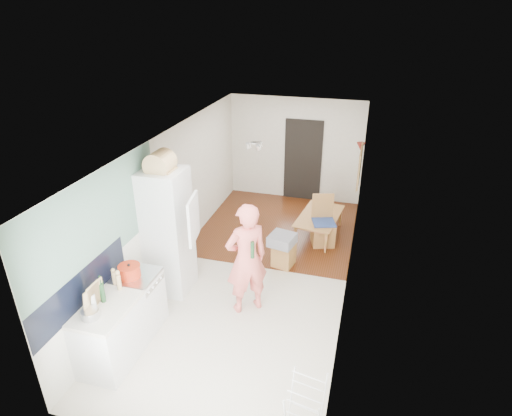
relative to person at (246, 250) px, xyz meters
The scene contains 32 objects.
room_shell 0.99m from the person, 97.15° to the left, with size 3.20×7.00×2.50m, color silver, non-canonical shape.
floor 1.46m from the person, 97.15° to the left, with size 3.20×7.00×0.01m, color beige.
wood_floor_overlay 3.03m from the person, 92.47° to the left, with size 3.20×3.30×0.01m, color #552314.
sage_wall_panel 2.14m from the person, 149.05° to the right, with size 0.02×3.00×1.30m, color slate.
tile_splashback 2.32m from the person, 137.27° to the right, with size 0.02×1.90×0.50m, color black.
doorway_recess 4.45m from the person, 89.00° to the left, with size 0.90×0.04×2.00m, color black.
base_cabinet 2.22m from the person, 132.05° to the right, with size 0.60×0.90×0.86m, color silver.
worktop 2.13m from the person, 132.05° to the right, with size 0.62×0.92×0.06m, color #EFE6CE.
range_cooker 1.77m from the person, 149.83° to the right, with size 0.60×0.60×0.88m, color silver.
cooker_top 1.66m from the person, 149.83° to the right, with size 0.60×0.60×0.04m, color silver.
fridge_housing 1.41m from the person, behind, with size 0.66×0.66×2.15m, color silver.
fridge_door 0.91m from the person, behind, with size 0.56×0.04×0.70m, color silver.
fridge_interior 1.19m from the person, 169.87° to the left, with size 0.02×0.52×0.66m, color white.
pinboard 3.26m from the person, 63.10° to the left, with size 0.03×0.90×0.70m, color tan.
pinboard_frame 3.25m from the person, 63.33° to the left, with size 0.01×0.94×0.74m, color #AB693E.
wall_sconce 3.86m from the person, 68.08° to the left, with size 0.18×0.18×0.16m, color maroon.
person is the anchor object (origin of this frame).
dining_table 2.91m from the person, 73.40° to the left, with size 1.16×0.65×0.41m, color #AB693E.
dining_chair 2.57m from the person, 69.17° to the left, with size 0.43×0.43×1.03m, color #AB693E, non-canonical shape.
stool 1.64m from the person, 77.66° to the left, with size 0.36×0.36×0.47m, color #AB693E, non-canonical shape.
grey_drape 1.45m from the person, 78.47° to the left, with size 0.43×0.43×0.19m, color gray.
drying_rack 2.43m from the person, 57.30° to the right, with size 0.38×0.35×0.75m, color silver, non-canonical shape.
bread_bin 1.83m from the person, behind, with size 0.41×0.39×0.22m, color tan, non-canonical shape.
red_casserole 1.71m from the person, 148.83° to the right, with size 0.31×0.31×0.18m, color red.
steel_pan 2.33m from the person, 129.21° to the right, with size 0.22×0.22×0.11m, color silver.
held_bottle 0.20m from the person, 43.61° to the right, with size 0.06×0.06×0.27m, color #1B3E1E.
bottle_a 2.10m from the person, 137.44° to the right, with size 0.07×0.07×0.28m, color #1B3E1E.
bottle_b 2.11m from the person, 135.37° to the right, with size 0.06×0.06×0.28m, color #1B3E1E.
bottle_c 2.25m from the person, 133.04° to the right, with size 0.09×0.09×0.22m, color silver.
pepper_mill_front 1.92m from the person, 145.00° to the right, with size 0.05×0.05×0.20m, color tan.
pepper_mill_back 1.87m from the person, 140.60° to the right, with size 0.06×0.06×0.23m, color tan.
chopping_boards 2.23m from the person, 132.95° to the right, with size 0.04×0.28×0.38m, color tan, non-canonical shape.
Camera 1 is at (1.75, -6.24, 4.43)m, focal length 30.00 mm.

